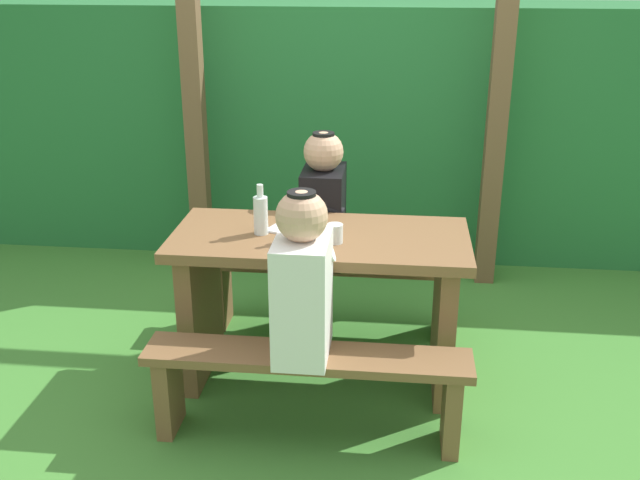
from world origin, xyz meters
The scene contains 13 objects.
ground_plane centered at (0.00, 0.00, 0.00)m, with size 12.00×12.00×0.00m, color #408231.
hedge_backdrop centered at (0.00, 1.99, 0.85)m, with size 6.40×0.89×1.69m, color #267036.
pergola_post_left centered at (-0.94, 1.29, 1.13)m, with size 0.12×0.12×2.26m, color brown.
pergola_post_right centered at (0.94, 1.29, 1.13)m, with size 0.12×0.12×2.26m, color brown.
picnic_table centered at (0.00, 0.00, 0.52)m, with size 1.40×0.64×0.77m.
bench_near centered at (0.00, -0.51, 0.31)m, with size 1.40×0.24×0.42m.
bench_far centered at (0.00, 0.51, 0.31)m, with size 1.40×0.24×0.42m.
person_white_shirt centered at (-0.02, -0.50, 0.76)m, with size 0.25×0.35×0.72m.
person_black_coat centered at (-0.04, 0.50, 0.76)m, with size 0.25×0.35×0.72m.
drinking_glass centered at (0.08, -0.09, 0.81)m, with size 0.07×0.07×0.09m, color silver.
bottle_left centered at (-0.28, -0.02, 0.87)m, with size 0.07×0.07×0.24m.
bottle_right centered at (-0.06, -0.07, 0.86)m, with size 0.06×0.06×0.24m.
cell_phone centered at (-0.21, 0.06, 0.77)m, with size 0.07×0.14×0.01m, color silver.
Camera 1 is at (0.35, -3.21, 2.00)m, focal length 41.32 mm.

